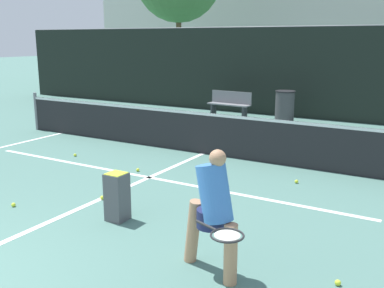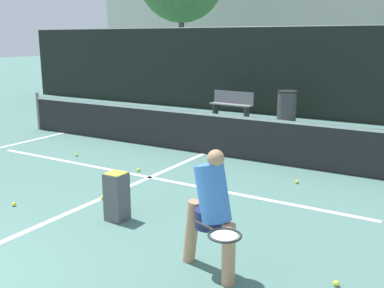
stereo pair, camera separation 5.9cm
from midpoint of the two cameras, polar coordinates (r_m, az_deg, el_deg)
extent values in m
cube|color=white|center=(8.59, -5.65, -4.24)|extent=(8.25, 0.10, 0.01)
cube|color=white|center=(7.76, -10.56, -6.34)|extent=(0.10, 6.47, 0.01)
cylinder|color=slate|center=(13.68, -19.30, 3.95)|extent=(0.09, 0.09, 1.07)
cube|color=#232326|center=(10.19, 1.28, 1.37)|extent=(11.00, 0.02, 0.95)
cube|color=white|center=(10.11, 1.30, 3.84)|extent=(11.00, 0.03, 0.06)
cube|color=black|center=(15.36, 12.10, 8.83)|extent=(24.00, 0.06, 2.93)
cylinder|color=slate|center=(15.32, 12.38, 14.37)|extent=(24.00, 0.04, 0.04)
cylinder|color=tan|center=(4.92, 4.56, -13.81)|extent=(0.15, 0.15, 0.68)
cylinder|color=tan|center=(5.31, -0.19, -11.04)|extent=(0.29, 0.22, 0.79)
cylinder|color=#1E234C|center=(5.00, 2.03, -9.40)|extent=(0.31, 0.31, 0.21)
cylinder|color=#3F7ACC|center=(4.85, 2.54, -6.21)|extent=(0.46, 0.38, 0.70)
sphere|color=tan|center=(4.70, 2.92, -1.80)|extent=(0.18, 0.18, 0.18)
cylinder|color=#262628|center=(4.69, 1.44, -10.30)|extent=(0.29, 0.13, 0.03)
torus|color=#262628|center=(4.49, 4.11, -11.50)|extent=(0.44, 0.44, 0.02)
cylinder|color=beige|center=(4.49, 4.11, -11.50)|extent=(0.33, 0.33, 0.01)
sphere|color=#D1E033|center=(5.24, 17.72, -16.43)|extent=(0.07, 0.07, 0.07)
sphere|color=#D1E033|center=(8.99, -7.09, -3.27)|extent=(0.07, 0.07, 0.07)
sphere|color=#D1E033|center=(10.38, -14.78, -1.36)|extent=(0.07, 0.07, 0.07)
sphere|color=#D1E033|center=(7.64, -21.94, -7.17)|extent=(0.07, 0.07, 0.07)
sphere|color=#D1E033|center=(8.42, 12.93, -4.66)|extent=(0.07, 0.07, 0.07)
sphere|color=#D1E033|center=(7.55, -11.56, -6.69)|extent=(0.07, 0.07, 0.07)
cube|color=#4C4C51|center=(6.60, -9.74, -6.64)|extent=(0.28, 0.28, 0.70)
cube|color=#D1E033|center=(6.50, -9.85, -3.91)|extent=(0.25, 0.25, 0.06)
cube|color=slate|center=(14.96, 4.58, 5.02)|extent=(1.49, 0.43, 0.04)
cube|color=slate|center=(15.09, 4.93, 5.89)|extent=(1.47, 0.11, 0.42)
cube|color=#333338|center=(15.28, 2.63, 4.39)|extent=(0.06, 0.32, 0.44)
cube|color=#333338|center=(14.72, 6.57, 3.98)|extent=(0.06, 0.32, 0.44)
cylinder|color=#3F3F42|center=(14.40, 11.58, 4.61)|extent=(0.59, 0.59, 0.95)
cylinder|color=black|center=(14.34, 11.67, 6.56)|extent=(0.62, 0.62, 0.04)
cylinder|color=brown|center=(24.09, -1.76, 11.91)|extent=(0.28, 0.28, 4.01)
cube|color=beige|center=(27.70, 21.04, 14.17)|extent=(36.00, 2.40, 6.84)
camera|label=1|loc=(0.03, -90.24, -0.06)|focal=42.00mm
camera|label=2|loc=(0.03, 89.76, 0.06)|focal=42.00mm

